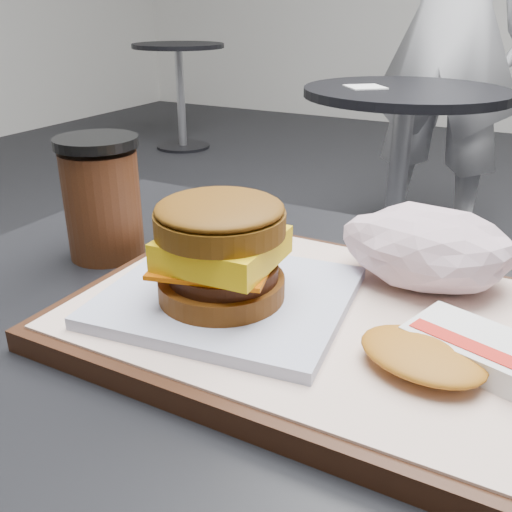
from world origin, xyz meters
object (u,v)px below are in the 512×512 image
(serving_tray, at_px, (311,318))
(crumpled_wrapper, at_px, (428,247))
(coffee_cup, at_px, (102,199))
(breakfast_sandwich, at_px, (223,261))
(patron, at_px, (450,29))
(neighbor_table, at_px, (401,146))
(hash_brown, at_px, (452,351))

(serving_tray, xyz_separation_m, crumpled_wrapper, (0.07, 0.09, 0.04))
(serving_tray, height_order, coffee_cup, coffee_cup)
(breakfast_sandwich, distance_m, coffee_cup, 0.20)
(breakfast_sandwich, xyz_separation_m, patron, (-0.29, 2.34, 0.08))
(crumpled_wrapper, height_order, patron, patron)
(crumpled_wrapper, xyz_separation_m, patron, (-0.42, 2.22, 0.09))
(coffee_cup, distance_m, neighbor_table, 1.62)
(breakfast_sandwich, distance_m, patron, 2.36)
(breakfast_sandwich, xyz_separation_m, neighbor_table, (-0.28, 1.66, -0.28))
(hash_brown, height_order, neighbor_table, hash_brown)
(crumpled_wrapper, bearing_deg, breakfast_sandwich, -136.89)
(breakfast_sandwich, bearing_deg, hash_brown, 0.72)
(crumpled_wrapper, height_order, neighbor_table, crumpled_wrapper)
(breakfast_sandwich, relative_size, coffee_cup, 1.68)
(breakfast_sandwich, xyz_separation_m, crumpled_wrapper, (0.13, 0.12, -0.01))
(neighbor_table, height_order, patron, patron)
(crumpled_wrapper, xyz_separation_m, neighbor_table, (-0.41, 1.54, -0.27))
(hash_brown, distance_m, patron, 2.38)
(coffee_cup, bearing_deg, crumpled_wrapper, 9.73)
(coffee_cup, bearing_deg, breakfast_sandwich, -20.27)
(neighbor_table, bearing_deg, coffee_cup, -86.54)
(crumpled_wrapper, bearing_deg, patron, 100.81)
(crumpled_wrapper, relative_size, patron, 0.08)
(breakfast_sandwich, distance_m, crumpled_wrapper, 0.18)
(breakfast_sandwich, bearing_deg, neighbor_table, 99.63)
(coffee_cup, bearing_deg, patron, 92.69)
(neighbor_table, relative_size, patron, 0.41)
(serving_tray, bearing_deg, neighbor_table, 101.95)
(hash_brown, bearing_deg, crumpled_wrapper, 110.93)
(hash_brown, relative_size, neighbor_table, 0.17)
(hash_brown, xyz_separation_m, crumpled_wrapper, (-0.05, 0.12, 0.02))
(crumpled_wrapper, height_order, coffee_cup, coffee_cup)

